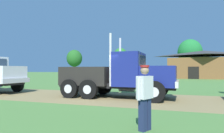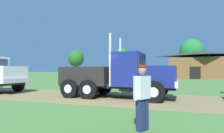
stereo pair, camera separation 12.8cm
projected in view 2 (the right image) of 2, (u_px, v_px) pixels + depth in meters
ground_plane at (103, 97)px, 11.94m from camera, size 200.00×200.00×0.00m
dirt_track at (103, 97)px, 11.94m from camera, size 120.00×5.47×0.01m
truck_foreground_white at (117, 76)px, 11.88m from camera, size 7.19×2.80×3.74m
visitor_standing_near at (142, 94)px, 5.46m from camera, size 0.44×0.60×1.81m
shed_building at (205, 65)px, 37.61m from camera, size 13.64×8.29×5.34m
tree_left at (76, 58)px, 55.59m from camera, size 4.36×4.36×7.26m
tree_mid at (122, 56)px, 54.60m from camera, size 3.96×3.96×7.68m
tree_right at (192, 52)px, 46.09m from camera, size 5.57×5.57×8.84m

